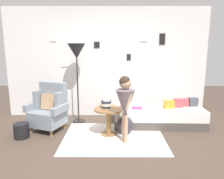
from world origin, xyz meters
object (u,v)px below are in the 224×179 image
vase_striped (106,103)px  floor_lamp (77,54)px  side_table (109,116)px  demijohn_near (125,125)px  daybed (158,116)px  person_child (125,100)px  book_on_daybed (137,108)px  magazine_basket (21,131)px  armchair (49,109)px

vase_striped → floor_lamp: bearing=132.9°
side_table → demijohn_near: size_ratio=1.32×
daybed → person_child: bearing=-131.4°
side_table → book_on_daybed: size_ratio=2.57×
floor_lamp → person_child: size_ratio=1.46×
daybed → side_table: bearing=-152.9°
side_table → person_child: bearing=-48.8°
person_child → book_on_daybed: (0.30, 0.77, -0.36)m
magazine_basket → vase_striped: bearing=6.9°
daybed → person_child: person_child is taller
floor_lamp → person_child: bearing=-47.2°
armchair → book_on_daybed: (1.82, 0.16, -0.02)m
vase_striped → demijohn_near: bearing=4.9°
side_table → book_on_daybed: bearing=36.5°
armchair → vase_striped: bearing=-11.5°
armchair → floor_lamp: (0.52, 0.47, 1.09)m
floor_lamp → person_child: (1.00, -1.08, -0.75)m
demijohn_near → book_on_daybed: bearing=53.0°
floor_lamp → book_on_daybed: bearing=-13.4°
armchair → book_on_daybed: armchair is taller
armchair → magazine_basket: (-0.42, -0.43, -0.30)m
person_child → daybed: bearing=48.6°
floor_lamp → armchair: bearing=-137.8°
vase_striped → person_child: (0.34, -0.37, 0.14)m
side_table → demijohn_near: bearing=12.3°
book_on_daybed → floor_lamp: bearing=166.6°
armchair → demijohn_near: 1.57m
armchair → demijohn_near: bearing=-7.7°
floor_lamp → person_child: floor_lamp is taller
side_table → book_on_daybed: side_table is taller
book_on_daybed → demijohn_near: book_on_daybed is taller
side_table → magazine_basket: bearing=-174.6°
floor_lamp → book_on_daybed: 1.74m
person_child → demijohn_near: 0.73m
demijohn_near → magazine_basket: 1.97m
vase_striped → person_child: size_ratio=0.21×
book_on_daybed → armchair: bearing=-174.9°
vase_striped → magazine_basket: vase_striped is taller
side_table → magazine_basket: 1.67m
daybed → side_table: side_table is taller
armchair → person_child: size_ratio=0.81×
book_on_daybed → daybed: bearing=13.2°
armchair → person_child: person_child is taller
side_table → person_child: (0.29, -0.34, 0.40)m
side_table → floor_lamp: floor_lamp is taller
side_table → armchair: bearing=167.3°
armchair → vase_striped: size_ratio=3.83×
armchair → demijohn_near: size_ratio=2.27×
book_on_daybed → vase_striped: bearing=-148.0°
demijohn_near → magazine_basket: (-1.96, -0.22, -0.04)m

